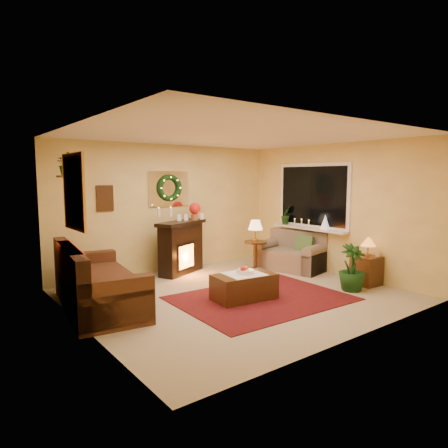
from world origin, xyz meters
TOP-DOWN VIEW (x-y plane):
  - floor at (0.00, 0.00)m, footprint 5.00×5.00m
  - ceiling at (0.00, 0.00)m, footprint 5.00×5.00m
  - wall_back at (0.00, 2.25)m, footprint 5.00×5.00m
  - wall_front at (0.00, -2.25)m, footprint 5.00×5.00m
  - wall_left at (-2.50, 0.00)m, footprint 4.50×4.50m
  - wall_right at (2.50, 0.00)m, footprint 4.50×4.50m
  - area_rug at (0.18, -0.40)m, footprint 2.72×2.08m
  - sofa at (-2.04, 0.74)m, footprint 1.26×2.32m
  - red_throw at (-2.06, 0.90)m, footprint 0.82×1.34m
  - fireplace at (0.05, 1.85)m, footprint 1.13×0.76m
  - poinsettia at (0.39, 1.86)m, footprint 0.24×0.24m
  - mantel_candle_a at (-0.43, 1.87)m, footprint 0.06×0.06m
  - mantel_candle_b at (-0.19, 1.83)m, footprint 0.06×0.06m
  - mantel_mirror at (0.00, 2.23)m, footprint 0.92×0.02m
  - wreath at (0.00, 2.19)m, footprint 0.55×0.11m
  - wall_art at (-1.35, 2.23)m, footprint 0.32×0.03m
  - gold_mirror at (-2.48, 0.30)m, footprint 0.03×0.84m
  - hanging_plant at (-2.34, 1.05)m, footprint 0.33×0.28m
  - loveseat at (2.06, 0.75)m, footprint 1.09×1.52m
  - window_frame at (2.48, 0.55)m, footprint 0.03×1.86m
  - window_glass at (2.47, 0.55)m, footprint 0.02×1.70m
  - window_sill at (2.38, 0.55)m, footprint 0.22×1.86m
  - mini_tree at (2.40, 0.14)m, footprint 0.20×0.20m
  - sill_plant at (2.39, 1.22)m, footprint 0.30×0.24m
  - side_table_round at (1.40, 1.11)m, footprint 0.58×0.58m
  - lamp_cream at (1.36, 1.08)m, footprint 0.30×0.30m
  - end_table_square at (2.26, -0.93)m, footprint 0.45×0.45m
  - lamp_tiffany at (2.24, -0.96)m, footprint 0.27×0.27m
  - coffee_table at (-0.07, -0.28)m, footprint 1.04×0.65m
  - fruit_bowl at (-0.05, -0.27)m, footprint 0.28×0.28m
  - floor_palm at (1.73, -0.99)m, footprint 1.56×1.56m

SIDE VIEW (x-z plane):
  - floor at x=0.00m, z-range 0.00..0.00m
  - area_rug at x=0.18m, z-range 0.00..0.01m
  - coffee_table at x=-0.07m, z-range 0.00..0.42m
  - end_table_square at x=2.26m, z-range 0.01..0.53m
  - side_table_round at x=1.40m, z-range 0.02..0.63m
  - loveseat at x=2.06m, z-range 0.02..0.82m
  - sofa at x=-2.04m, z-range -0.05..0.91m
  - floor_palm at x=1.73m, z-range -0.75..1.65m
  - fruit_bowl at x=-0.05m, z-range 0.42..0.48m
  - red_throw at x=-2.06m, z-range 0.44..0.47m
  - fireplace at x=0.05m, z-range 0.05..1.05m
  - lamp_tiffany at x=2.24m, z-range 0.55..0.94m
  - window_sill at x=2.38m, z-range 0.85..0.89m
  - lamp_cream at x=1.36m, z-range 0.65..1.11m
  - mini_tree at x=2.40m, z-range 0.89..1.19m
  - sill_plant at x=2.39m, z-range 0.81..1.36m
  - mantel_candle_a at x=-0.43m, z-range 1.17..1.35m
  - mantel_candle_b at x=-0.19m, z-range 1.17..1.35m
  - wall_back at x=0.00m, z-range 1.30..1.30m
  - wall_front at x=0.00m, z-range 1.30..1.30m
  - wall_left at x=-2.50m, z-range 1.30..1.30m
  - wall_right at x=2.50m, z-range 1.30..1.30m
  - poinsettia at x=0.39m, z-range 1.18..1.42m
  - wall_art at x=-1.35m, z-range 1.31..1.79m
  - window_frame at x=2.48m, z-range 0.87..2.23m
  - window_glass at x=2.47m, z-range 0.94..2.16m
  - mantel_mirror at x=0.00m, z-range 1.34..2.06m
  - wreath at x=0.00m, z-range 1.44..2.00m
  - gold_mirror at x=-2.48m, z-range 1.25..2.25m
  - hanging_plant at x=-2.34m, z-range 1.79..2.15m
  - ceiling at x=0.00m, z-range 2.60..2.60m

